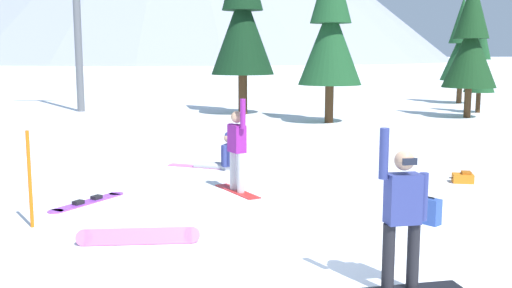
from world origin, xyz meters
TOP-DOWN VIEW (x-y plane):
  - ground_plane at (0.00, 0.00)m, footprint 800.00×800.00m
  - snowboarder_foreground at (0.62, -1.27)m, footprint 1.57×0.32m
  - snowboarder_midground at (-0.28, 4.32)m, footprint 0.71×1.52m
  - snowboarder_background at (-0.16, 6.89)m, footprint 1.67×1.29m
  - loose_snowboard_far_spare at (-2.40, 1.30)m, footprint 1.86×0.41m
  - loose_snowboard_near_right at (-3.27, 4.07)m, footprint 1.48×1.56m
  - backpack_orange at (4.79, 4.08)m, footprint 0.55×0.46m
  - backpack_blue at (2.43, 1.26)m, footprint 0.36×0.38m
  - trail_marker_pole at (-4.09, 2.58)m, footprint 0.06×0.06m
  - pine_tree_short at (3.10, 20.06)m, footprint 2.94×2.94m
  - pine_tree_broad at (5.84, 15.75)m, footprint 2.59×2.59m
  - pine_tree_leaning at (12.51, 16.23)m, footprint 2.34×2.34m
  - pine_tree_twin at (14.31, 18.18)m, footprint 1.44×1.44m
  - pine_tree_tall at (16.41, 23.26)m, footprint 2.24×2.24m

SIDE VIEW (x-z plane):
  - ground_plane at x=0.00m, z-range 0.00..0.00m
  - loose_snowboard_near_right at x=-3.27m, z-range -0.03..0.07m
  - backpack_orange at x=4.79m, z-range -0.02..0.24m
  - loose_snowboard_far_spare at x=-2.40m, z-range 0.01..0.24m
  - backpack_blue at x=2.43m, z-range -0.02..0.45m
  - snowboarder_background at x=-0.16m, z-range -0.15..0.79m
  - trail_marker_pole at x=-4.09m, z-range 0.00..1.62m
  - snowboarder_midground at x=-0.28m, z-range -0.06..1.89m
  - snowboarder_foreground at x=0.62m, z-range -0.06..1.94m
  - pine_tree_twin at x=14.31m, z-range 0.20..4.67m
  - pine_tree_tall at x=16.41m, z-range 0.27..6.24m
  - pine_tree_leaning at x=12.51m, z-range 0.28..6.38m
  - pine_tree_broad at x=5.84m, z-range 0.32..7.43m
  - pine_tree_short at x=3.10m, z-range 0.38..8.82m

